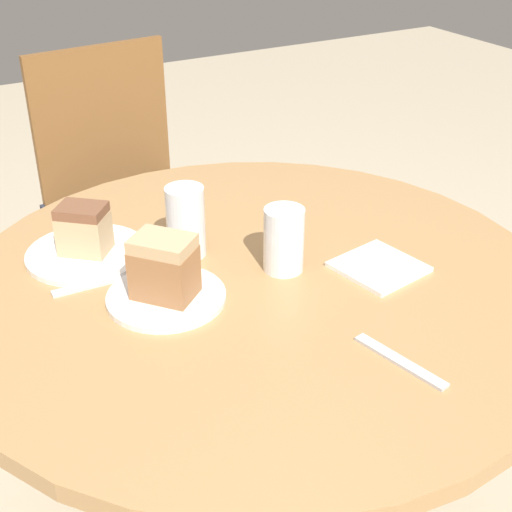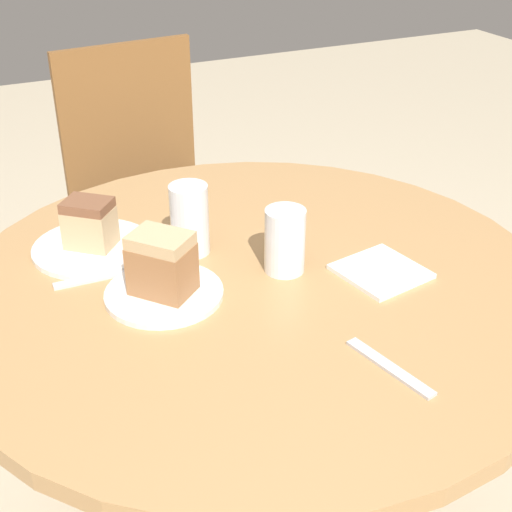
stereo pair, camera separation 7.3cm
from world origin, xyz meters
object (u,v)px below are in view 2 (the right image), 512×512
cake_slice_far (89,223)px  glass_water (284,244)px  glass_lemonade (190,223)px  chair (153,196)px  plate_far (93,248)px  plate_near (164,293)px  cake_slice_near (162,264)px

cake_slice_far → glass_water: glass_water is taller
glass_lemonade → glass_water: bearing=-46.1°
chair → glass_water: size_ratio=7.83×
chair → cake_slice_far: 0.86m
chair → cake_slice_far: (-0.33, -0.73, 0.32)m
chair → glass_lemonade: size_ratio=6.94×
glass_water → glass_lemonade: bearing=133.9°
plate_far → cake_slice_far: (0.00, 0.00, 0.05)m
plate_near → glass_water: 0.22m
plate_near → cake_slice_near: bearing=-90.0°
glass_lemonade → chair: bearing=78.0°
cake_slice_near → glass_water: bearing=-1.7°
glass_lemonade → glass_water: 0.18m
chair → plate_near: (-0.26, -0.93, 0.27)m
chair → cake_slice_near: bearing=-111.6°
glass_lemonade → glass_water: size_ratio=1.13×
plate_far → cake_slice_near: 0.22m
plate_near → cake_slice_near: (0.00, -0.00, 0.06)m
plate_far → glass_lemonade: glass_lemonade is taller
cake_slice_near → cake_slice_far: cake_slice_near is taller
plate_near → glass_lemonade: bearing=52.7°
cake_slice_far → glass_lemonade: bearing=-26.5°
plate_near → glass_water: glass_water is taller
plate_far → glass_water: bearing=-36.3°
plate_near → glass_lemonade: (0.09, 0.12, 0.05)m
chair → glass_water: 0.99m
chair → glass_water: chair is taller
plate_far → cake_slice_near: cake_slice_near is taller
cake_slice_near → glass_lemonade: bearing=52.7°
cake_slice_far → glass_lemonade: size_ratio=0.80×
chair → plate_far: bearing=-120.1°
plate_far → glass_water: 0.35m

